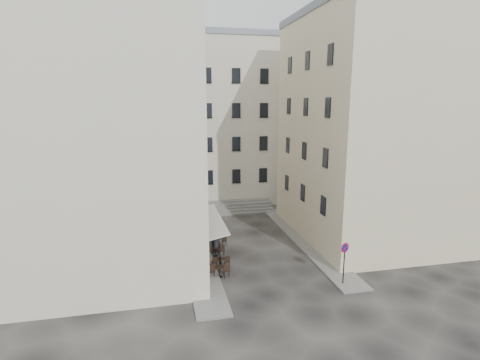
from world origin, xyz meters
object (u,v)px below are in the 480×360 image
object	(u,v)px
bistro_table_a	(219,271)
bistro_table_b	(221,262)
no_parking_sign	(345,255)
pedestrian	(216,244)

from	to	relation	value
bistro_table_a	bistro_table_b	world-z (taller)	bistro_table_a
no_parking_sign	pedestrian	size ratio (longest dim) A/B	1.44
bistro_table_b	pedestrian	world-z (taller)	pedestrian
bistro_table_a	pedestrian	size ratio (longest dim) A/B	0.70
no_parking_sign	bistro_table_a	xyz separation A→B (m)	(-7.53, 2.67, -1.51)
bistro_table_a	no_parking_sign	bearing A→B (deg)	-19.53
bistro_table_b	pedestrian	xyz separation A→B (m)	(-0.04, 2.06, 0.54)
bistro_table_a	bistro_table_b	bearing A→B (deg)	75.78
no_parking_sign	bistro_table_a	bearing A→B (deg)	143.81
no_parking_sign	bistro_table_b	world-z (taller)	no_parking_sign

